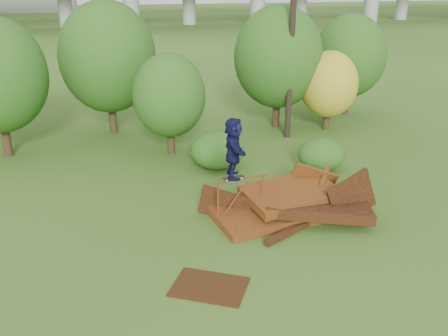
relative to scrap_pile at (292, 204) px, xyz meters
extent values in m
plane|color=#2D5116|center=(-1.29, -1.35, -0.41)|extent=(240.00, 240.00, 0.00)
cube|color=#421C0B|center=(-0.78, 0.03, -0.23)|extent=(3.76, 2.68, 0.57)
cube|color=black|center=(0.72, -0.27, 0.01)|extent=(3.77, 2.96, 0.65)
cube|color=#421C0B|center=(0.02, 0.23, 0.29)|extent=(3.23, 2.45, 0.61)
cube|color=black|center=(1.82, -0.47, 0.24)|extent=(1.96, 0.46, 1.92)
cube|color=#421C0B|center=(1.02, 1.03, 0.14)|extent=(1.76, 0.86, 1.78)
cube|color=black|center=(-1.98, 0.43, -0.06)|extent=(1.91, 1.06, 1.34)
cube|color=black|center=(-0.48, -1.17, -0.29)|extent=(1.97, 1.20, 0.18)
cube|color=#421C0B|center=(1.42, 0.73, 0.54)|extent=(0.91, 1.28, 0.35)
cylinder|color=#683310|center=(-2.45, -0.12, 0.32)|extent=(0.06, 0.06, 1.45)
cylinder|color=#683310|center=(-0.96, 0.15, 0.32)|extent=(0.06, 0.06, 1.45)
cylinder|color=#683310|center=(-1.71, 0.01, 1.05)|extent=(1.80, 0.38, 0.06)
cube|color=black|center=(-1.96, -0.03, 1.14)|extent=(0.70, 0.30, 0.02)
cylinder|color=silver|center=(-2.19, -0.15, 1.10)|extent=(0.05, 0.04, 0.05)
cylinder|color=silver|center=(-2.21, 0.00, 1.10)|extent=(0.05, 0.04, 0.05)
cylinder|color=silver|center=(-1.71, -0.06, 1.10)|extent=(0.05, 0.04, 0.05)
cylinder|color=silver|center=(-1.73, 0.08, 1.10)|extent=(0.05, 0.04, 0.05)
imported|color=#101139|center=(-1.96, -0.03, 2.08)|extent=(0.78, 1.78, 1.86)
cube|color=#341C0B|center=(-3.39, -3.24, -0.39)|extent=(2.21, 2.01, 0.03)
cylinder|color=black|center=(-9.79, 8.22, 0.54)|extent=(0.36, 0.36, 1.90)
cylinder|color=black|center=(-5.30, 10.53, 0.58)|extent=(0.37, 0.37, 1.98)
ellipsoid|color=#234813|center=(-5.30, 10.53, 3.26)|extent=(4.50, 4.50, 5.17)
cylinder|color=black|center=(-2.96, 6.88, 0.29)|extent=(0.32, 0.32, 1.41)
ellipsoid|color=#234813|center=(-2.96, 6.88, 2.15)|extent=(3.06, 3.06, 3.52)
cylinder|color=black|center=(2.77, 9.68, 0.54)|extent=(0.36, 0.36, 1.89)
ellipsoid|color=#234813|center=(2.77, 9.68, 3.10)|extent=(4.32, 4.32, 4.96)
cylinder|color=black|center=(5.06, 8.65, 0.20)|extent=(0.30, 0.30, 1.21)
ellipsoid|color=#A58C19|center=(5.06, 8.65, 1.86)|extent=(2.82, 2.82, 3.24)
cylinder|color=black|center=(7.33, 11.14, 0.46)|extent=(0.35, 0.35, 1.75)
ellipsoid|color=#234813|center=(7.33, 11.14, 2.77)|extent=(3.84, 3.84, 4.41)
ellipsoid|color=#234813|center=(-1.39, 4.72, 0.35)|extent=(2.19, 2.02, 1.52)
ellipsoid|color=#234813|center=(2.52, 3.48, 0.25)|extent=(1.85, 1.70, 1.31)
cylinder|color=black|center=(2.75, 7.93, 4.87)|extent=(0.28, 0.28, 10.55)
camera|label=1|loc=(-5.46, -13.53, 6.90)|focal=40.00mm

